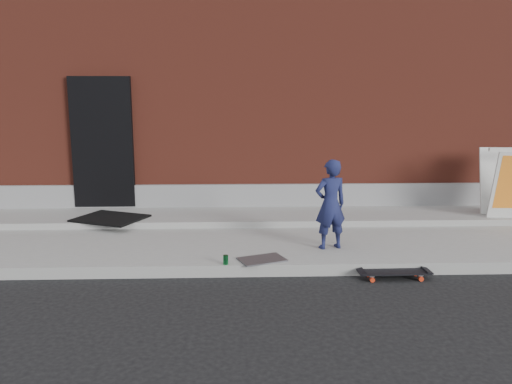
{
  "coord_description": "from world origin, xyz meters",
  "views": [
    {
      "loc": [
        -0.24,
        -5.78,
        2.12
      ],
      "look_at": [
        -0.01,
        0.8,
        0.91
      ],
      "focal_mm": 35.0,
      "sensor_mm": 36.0,
      "label": 1
    }
  ],
  "objects_px": {
    "child": "(330,204)",
    "skateboard": "(394,273)",
    "pizza_sign": "(508,182)",
    "soda_can": "(226,260)"
  },
  "relations": [
    {
      "from": "child",
      "to": "skateboard",
      "type": "distance_m",
      "value": 1.24
    },
    {
      "from": "pizza_sign",
      "to": "soda_can",
      "type": "xyz_separation_m",
      "value": [
        -4.53,
        -1.99,
        -0.6
      ]
    },
    {
      "from": "pizza_sign",
      "to": "soda_can",
      "type": "height_order",
      "value": "pizza_sign"
    },
    {
      "from": "pizza_sign",
      "to": "soda_can",
      "type": "bearing_deg",
      "value": -156.3
    },
    {
      "from": "child",
      "to": "pizza_sign",
      "type": "distance_m",
      "value": 3.42
    },
    {
      "from": "child",
      "to": "pizza_sign",
      "type": "height_order",
      "value": "pizza_sign"
    },
    {
      "from": "pizza_sign",
      "to": "child",
      "type": "bearing_deg",
      "value": -156.81
    },
    {
      "from": "child",
      "to": "pizza_sign",
      "type": "xyz_separation_m",
      "value": [
        3.14,
        1.35,
        0.06
      ]
    },
    {
      "from": "skateboard",
      "to": "pizza_sign",
      "type": "xyz_separation_m",
      "value": [
        2.5,
        2.16,
        0.73
      ]
    },
    {
      "from": "child",
      "to": "skateboard",
      "type": "bearing_deg",
      "value": 113.32
    }
  ]
}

